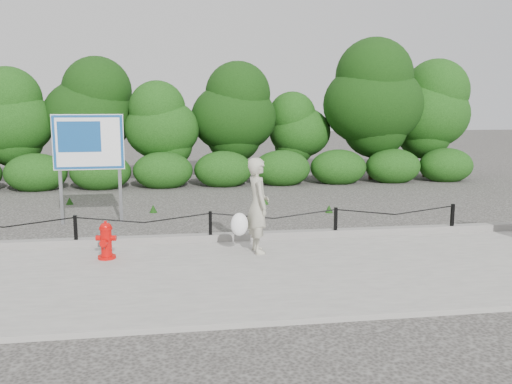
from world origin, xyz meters
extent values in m
plane|color=#2D2B28|center=(0.00, 0.00, 0.00)|extent=(90.00, 90.00, 0.00)
cube|color=gray|center=(0.00, -2.00, 0.04)|extent=(14.00, 4.00, 0.08)
cube|color=slate|center=(0.00, 0.05, 0.15)|extent=(14.00, 0.22, 0.14)
cube|color=black|center=(-2.50, 0.00, 0.38)|extent=(0.06, 0.06, 0.60)
cube|color=black|center=(0.00, 0.00, 0.38)|extent=(0.06, 0.06, 0.60)
cube|color=black|center=(2.50, 0.00, 0.38)|extent=(0.06, 0.06, 0.60)
cube|color=black|center=(5.00, 0.00, 0.38)|extent=(0.06, 0.06, 0.60)
cylinder|color=black|center=(-3.75, 0.00, 0.60)|extent=(2.50, 0.02, 0.02)
cylinder|color=black|center=(-1.25, 0.00, 0.60)|extent=(2.50, 0.02, 0.02)
cylinder|color=black|center=(1.25, 0.00, 0.60)|extent=(2.50, 0.02, 0.02)
cylinder|color=black|center=(3.75, 0.00, 0.60)|extent=(2.50, 0.02, 0.02)
cylinder|color=black|center=(-6.00, 9.00, 0.96)|extent=(0.18, 0.18, 1.92)
ellipsoid|color=#1D4F12|center=(-6.00, 9.00, 2.31)|extent=(2.85, 2.46, 3.08)
cylinder|color=black|center=(-3.50, 9.40, 1.06)|extent=(0.18, 0.18, 2.12)
ellipsoid|color=#1D4F12|center=(-3.50, 9.40, 2.54)|extent=(3.13, 2.71, 3.39)
cylinder|color=black|center=(-1.00, 8.60, 0.85)|extent=(0.18, 0.18, 1.71)
ellipsoid|color=#1D4F12|center=(-1.00, 8.60, 2.05)|extent=(2.53, 2.19, 2.73)
cylinder|color=black|center=(1.50, 9.00, 1.02)|extent=(0.18, 0.18, 2.05)
ellipsoid|color=#1D4F12|center=(1.50, 9.00, 2.46)|extent=(3.03, 2.62, 3.28)
cylinder|color=black|center=(4.00, 9.40, 0.77)|extent=(0.18, 0.18, 1.55)
ellipsoid|color=#1D4F12|center=(4.00, 9.40, 1.86)|extent=(2.29, 1.98, 2.48)
cylinder|color=black|center=(6.50, 8.60, 1.23)|extent=(0.18, 0.18, 2.46)
ellipsoid|color=#1D4F12|center=(6.50, 8.60, 2.96)|extent=(3.64, 3.15, 3.94)
cylinder|color=black|center=(8.80, 9.00, 1.07)|extent=(0.18, 0.18, 2.13)
ellipsoid|color=#1D4F12|center=(8.80, 9.00, 2.56)|extent=(3.16, 2.73, 3.42)
cylinder|color=red|center=(-1.85, -0.88, 0.11)|extent=(0.36, 0.36, 0.05)
cylinder|color=red|center=(-1.85, -0.88, 0.36)|extent=(0.22, 0.22, 0.46)
cylinder|color=red|center=(-1.85, -0.88, 0.61)|extent=(0.26, 0.26, 0.04)
ellipsoid|color=red|center=(-1.85, -0.88, 0.64)|extent=(0.23, 0.23, 0.15)
cylinder|color=red|center=(-1.85, -0.88, 0.72)|extent=(0.06, 0.06, 0.04)
cylinder|color=red|center=(-1.98, -0.86, 0.44)|extent=(0.10, 0.11, 0.09)
cylinder|color=red|center=(-1.72, -0.90, 0.44)|extent=(0.10, 0.11, 0.09)
cylinder|color=red|center=(-1.87, -1.02, 0.39)|extent=(0.14, 0.12, 0.13)
cylinder|color=slate|center=(-1.88, -0.99, 0.32)|extent=(0.01, 0.04, 0.10)
imported|color=#A8A590|center=(0.79, -0.85, 0.93)|extent=(0.47, 0.66, 1.70)
ellipsoid|color=white|center=(0.44, -1.00, 0.63)|extent=(0.31, 0.24, 0.41)
cube|color=slate|center=(-3.20, 2.46, 1.25)|extent=(0.07, 0.07, 2.49)
cube|color=slate|center=(-1.90, 2.50, 1.25)|extent=(0.07, 0.07, 2.49)
cube|color=white|center=(-2.55, 2.43, 1.87)|extent=(1.56, 0.10, 1.25)
cube|color=navy|center=(-2.55, 2.40, 1.87)|extent=(1.53, 0.05, 1.21)
cube|color=navy|center=(-2.73, 2.39, 1.99)|extent=(0.93, 0.03, 0.69)
camera|label=1|loc=(-0.70, -10.20, 2.69)|focal=38.00mm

